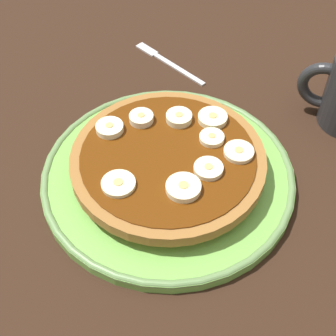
{
  "coord_description": "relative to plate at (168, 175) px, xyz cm",
  "views": [
    {
      "loc": [
        -12.36,
        32.39,
        41.72
      ],
      "look_at": [
        0.0,
        0.0,
        1.98
      ],
      "focal_mm": 51.57,
      "sensor_mm": 36.0,
      "label": 1
    }
  ],
  "objects": [
    {
      "name": "banana_slice_3",
      "position": [
        3.16,
        5.65,
        3.46
      ],
      "size": [
        3.49,
        3.49,
        0.69
      ],
      "color": "beige",
      "rests_on": "pancake_stack"
    },
    {
      "name": "banana_slice_4",
      "position": [
        4.69,
        -3.85,
        3.64
      ],
      "size": [
        2.75,
        2.75,
        1.06
      ],
      "color": "#EFE3C1",
      "rests_on": "pancake_stack"
    },
    {
      "name": "banana_slice_1",
      "position": [
        -4.66,
        0.55,
        3.51
      ],
      "size": [
        3.07,
        3.07,
        0.8
      ],
      "color": "#F4EABD",
      "rests_on": "pancake_stack"
    },
    {
      "name": "pancake_stack",
      "position": [
        0.05,
        -0.17,
        1.91
      ],
      "size": [
        21.0,
        21.03,
        2.87
      ],
      "color": "#9E6526",
      "rests_on": "plate"
    },
    {
      "name": "fork",
      "position": [
        8.07,
        -20.24,
        -0.55
      ],
      "size": [
        12.24,
        6.27,
        0.5
      ],
      "color": "silver",
      "rests_on": "ground_plane"
    },
    {
      "name": "banana_slice_0",
      "position": [
        0.75,
        -5.46,
        3.64
      ],
      "size": [
        2.97,
        2.97,
        1.04
      ],
      "color": "beige",
      "rests_on": "pancake_stack"
    },
    {
      "name": "banana_slice_5",
      "position": [
        -3.11,
        3.88,
        3.59
      ],
      "size": [
        3.55,
        3.55,
        0.95
      ],
      "color": "#FBF0BB",
      "rests_on": "pancake_stack"
    },
    {
      "name": "banana_slice_7",
      "position": [
        7.36,
        -1.17,
        3.6
      ],
      "size": [
        3.08,
        3.08,
        0.98
      ],
      "color": "#F6F2C4",
      "rests_on": "pancake_stack"
    },
    {
      "name": "banana_slice_6",
      "position": [
        -6.94,
        -2.86,
        3.49
      ],
      "size": [
        3.23,
        3.23,
        0.75
      ],
      "color": "beige",
      "rests_on": "pancake_stack"
    },
    {
      "name": "plate",
      "position": [
        0.0,
        0.0,
        0.0
      ],
      "size": [
        27.97,
        27.97,
        1.5
      ],
      "color": "#72B74C",
      "rests_on": "ground_plane"
    },
    {
      "name": "banana_slice_8",
      "position": [
        -3.64,
        -3.83,
        3.51
      ],
      "size": [
        2.73,
        2.73,
        0.79
      ],
      "color": "#FDF0BE",
      "rests_on": "pancake_stack"
    },
    {
      "name": "ground_plane",
      "position": [
        0.0,
        0.0,
        -2.3
      ],
      "size": [
        140.0,
        140.0,
        3.0
      ],
      "primitive_type": "cube",
      "color": "black"
    },
    {
      "name": "banana_slice_2",
      "position": [
        -2.8,
        -6.81,
        3.57
      ],
      "size": [
        3.33,
        3.33,
        0.91
      ],
      "color": "#F5EEB8",
      "rests_on": "pancake_stack"
    }
  ]
}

